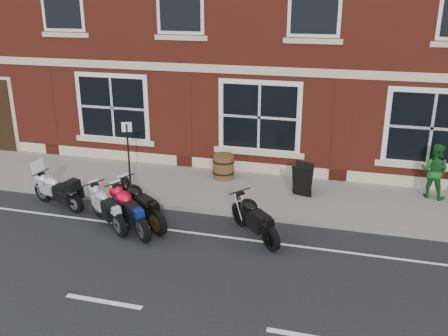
{
  "coord_description": "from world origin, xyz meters",
  "views": [
    {
      "loc": [
        4.4,
        -10.3,
        5.69
      ],
      "look_at": [
        1.16,
        1.6,
        1.27
      ],
      "focal_mm": 40.0,
      "sensor_mm": 36.0,
      "label": 1
    }
  ],
  "objects_px": {
    "pedestrian_right": "(434,171)",
    "moto_sport_red": "(130,208)",
    "moto_sport_black": "(141,202)",
    "moto_touring_silver": "(57,189)",
    "barrel_planter": "(224,166)",
    "parking_sign": "(128,151)",
    "moto_sport_silver": "(108,206)",
    "a_board_sign": "(303,180)",
    "moto_naked_black": "(255,216)"
  },
  "relations": [
    {
      "from": "moto_touring_silver",
      "to": "moto_sport_silver",
      "type": "bearing_deg",
      "value": -90.94
    },
    {
      "from": "moto_touring_silver",
      "to": "moto_sport_black",
      "type": "height_order",
      "value": "moto_touring_silver"
    },
    {
      "from": "pedestrian_right",
      "to": "moto_naked_black",
      "type": "bearing_deg",
      "value": 59.76
    },
    {
      "from": "moto_touring_silver",
      "to": "moto_sport_silver",
      "type": "xyz_separation_m",
      "value": [
        1.9,
        -0.69,
        0.02
      ]
    },
    {
      "from": "moto_sport_black",
      "to": "a_board_sign",
      "type": "distance_m",
      "value": 4.64
    },
    {
      "from": "pedestrian_right",
      "to": "a_board_sign",
      "type": "distance_m",
      "value": 3.67
    },
    {
      "from": "moto_sport_silver",
      "to": "barrel_planter",
      "type": "xyz_separation_m",
      "value": [
        2.02,
        3.74,
        -0.03
      ]
    },
    {
      "from": "moto_sport_red",
      "to": "pedestrian_right",
      "type": "relative_size",
      "value": 1.07
    },
    {
      "from": "pedestrian_right",
      "to": "moto_sport_red",
      "type": "bearing_deg",
      "value": 48.84
    },
    {
      "from": "moto_sport_red",
      "to": "pedestrian_right",
      "type": "xyz_separation_m",
      "value": [
        7.48,
        3.87,
        0.35
      ]
    },
    {
      "from": "moto_naked_black",
      "to": "pedestrian_right",
      "type": "height_order",
      "value": "pedestrian_right"
    },
    {
      "from": "barrel_planter",
      "to": "parking_sign",
      "type": "bearing_deg",
      "value": -146.28
    },
    {
      "from": "moto_touring_silver",
      "to": "a_board_sign",
      "type": "height_order",
      "value": "moto_touring_silver"
    },
    {
      "from": "moto_touring_silver",
      "to": "barrel_planter",
      "type": "height_order",
      "value": "moto_touring_silver"
    },
    {
      "from": "moto_touring_silver",
      "to": "moto_naked_black",
      "type": "relative_size",
      "value": 1.15
    },
    {
      "from": "barrel_planter",
      "to": "parking_sign",
      "type": "distance_m",
      "value": 3.01
    },
    {
      "from": "a_board_sign",
      "to": "moto_touring_silver",
      "type": "bearing_deg",
      "value": -146.24
    },
    {
      "from": "barrel_planter",
      "to": "moto_sport_red",
      "type": "bearing_deg",
      "value": -109.98
    },
    {
      "from": "pedestrian_right",
      "to": "barrel_planter",
      "type": "xyz_separation_m",
      "value": [
        -6.1,
        -0.09,
        -0.41
      ]
    },
    {
      "from": "moto_sport_silver",
      "to": "a_board_sign",
      "type": "height_order",
      "value": "a_board_sign"
    },
    {
      "from": "pedestrian_right",
      "to": "a_board_sign",
      "type": "bearing_deg",
      "value": 34.55
    },
    {
      "from": "moto_sport_red",
      "to": "moto_sport_silver",
      "type": "xyz_separation_m",
      "value": [
        -0.64,
        0.05,
        -0.03
      ]
    },
    {
      "from": "moto_touring_silver",
      "to": "a_board_sign",
      "type": "distance_m",
      "value": 6.86
    },
    {
      "from": "moto_sport_black",
      "to": "barrel_planter",
      "type": "height_order",
      "value": "moto_sport_black"
    },
    {
      "from": "a_board_sign",
      "to": "barrel_planter",
      "type": "xyz_separation_m",
      "value": [
        -2.54,
        0.74,
        -0.09
      ]
    },
    {
      "from": "moto_sport_red",
      "to": "moto_sport_silver",
      "type": "height_order",
      "value": "moto_sport_red"
    },
    {
      "from": "parking_sign",
      "to": "moto_touring_silver",
      "type": "bearing_deg",
      "value": -156.73
    },
    {
      "from": "moto_naked_black",
      "to": "moto_touring_silver",
      "type": "bearing_deg",
      "value": 133.97
    },
    {
      "from": "moto_sport_black",
      "to": "pedestrian_right",
      "type": "height_order",
      "value": "pedestrian_right"
    },
    {
      "from": "moto_touring_silver",
      "to": "parking_sign",
      "type": "height_order",
      "value": "parking_sign"
    },
    {
      "from": "moto_sport_silver",
      "to": "pedestrian_right",
      "type": "relative_size",
      "value": 1.05
    },
    {
      "from": "moto_sport_red",
      "to": "moto_naked_black",
      "type": "bearing_deg",
      "value": -40.03
    },
    {
      "from": "moto_sport_red",
      "to": "barrel_planter",
      "type": "distance_m",
      "value": 4.03
    },
    {
      "from": "parking_sign",
      "to": "moto_sport_red",
      "type": "bearing_deg",
      "value": -84.86
    },
    {
      "from": "moto_naked_black",
      "to": "barrel_planter",
      "type": "height_order",
      "value": "moto_naked_black"
    },
    {
      "from": "moto_touring_silver",
      "to": "barrel_planter",
      "type": "xyz_separation_m",
      "value": [
        3.92,
        3.05,
        -0.01
      ]
    },
    {
      "from": "barrel_planter",
      "to": "parking_sign",
      "type": "relative_size",
      "value": 0.37
    },
    {
      "from": "moto_sport_black",
      "to": "pedestrian_right",
      "type": "bearing_deg",
      "value": -28.38
    },
    {
      "from": "pedestrian_right",
      "to": "moto_sport_black",
      "type": "bearing_deg",
      "value": 46.95
    },
    {
      "from": "moto_touring_silver",
      "to": "pedestrian_right",
      "type": "distance_m",
      "value": 10.51
    },
    {
      "from": "moto_sport_silver",
      "to": "barrel_planter",
      "type": "distance_m",
      "value": 4.25
    },
    {
      "from": "moto_sport_red",
      "to": "moto_sport_black",
      "type": "xyz_separation_m",
      "value": [
        0.12,
        0.36,
        0.03
      ]
    },
    {
      "from": "moto_sport_black",
      "to": "barrel_planter",
      "type": "xyz_separation_m",
      "value": [
        1.25,
        3.42,
        -0.09
      ]
    },
    {
      "from": "pedestrian_right",
      "to": "moto_touring_silver",
      "type": "bearing_deg",
      "value": 38.83
    },
    {
      "from": "moto_sport_silver",
      "to": "pedestrian_right",
      "type": "distance_m",
      "value": 8.98
    },
    {
      "from": "a_board_sign",
      "to": "moto_sport_black",
      "type": "bearing_deg",
      "value": -130.66
    },
    {
      "from": "moto_touring_silver",
      "to": "moto_sport_black",
      "type": "bearing_deg",
      "value": -78.99
    },
    {
      "from": "moto_naked_black",
      "to": "barrel_planter",
      "type": "bearing_deg",
      "value": 74.22
    },
    {
      "from": "moto_sport_red",
      "to": "moto_touring_silver",
      "type": "bearing_deg",
      "value": 116.33
    },
    {
      "from": "moto_sport_silver",
      "to": "a_board_sign",
      "type": "xyz_separation_m",
      "value": [
        4.56,
        2.99,
        0.05
      ]
    }
  ]
}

